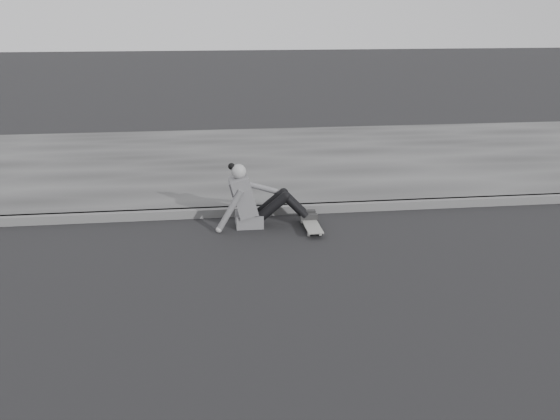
{
  "coord_description": "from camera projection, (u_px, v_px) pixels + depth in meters",
  "views": [
    {
      "loc": [
        -2.23,
        -5.83,
        2.79
      ],
      "look_at": [
        -1.3,
        1.21,
        0.5
      ],
      "focal_mm": 40.0,
      "sensor_mm": 36.0,
      "label": 1
    }
  ],
  "objects": [
    {
      "name": "sidewalk",
      "position": [
        317.0,
        159.0,
        11.9
      ],
      "size": [
        24.0,
        6.0,
        0.12
      ],
      "primitive_type": "cube",
      "color": "#3B3B3B",
      "rests_on": "ground"
    },
    {
      "name": "curb",
      "position": [
        356.0,
        207.0,
        9.05
      ],
      "size": [
        24.0,
        0.16,
        0.12
      ],
      "primitive_type": "cube",
      "color": "#535353",
      "rests_on": "ground"
    },
    {
      "name": "seated_woman",
      "position": [
        254.0,
        200.0,
        8.32
      ],
      "size": [
        1.38,
        0.46,
        0.88
      ],
      "color": "#59585B",
      "rests_on": "ground"
    },
    {
      "name": "ground",
      "position": [
        416.0,
        284.0,
        6.63
      ],
      "size": [
        80.0,
        80.0,
        0.0
      ],
      "primitive_type": "plane",
      "color": "black",
      "rests_on": "ground"
    },
    {
      "name": "skateboard",
      "position": [
        311.0,
        224.0,
        8.27
      ],
      "size": [
        0.2,
        0.78,
        0.09
      ],
      "color": "#A0A09B",
      "rests_on": "ground"
    }
  ]
}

